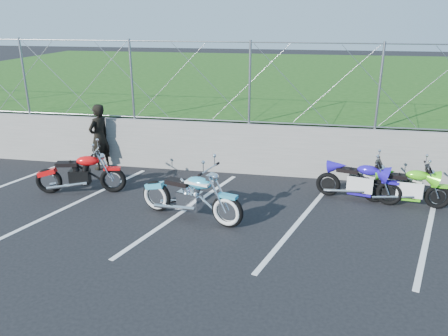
% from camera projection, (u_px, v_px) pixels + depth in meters
% --- Properties ---
extents(ground, '(90.00, 90.00, 0.00)m').
position_uv_depth(ground, '(171.00, 232.00, 8.20)').
color(ground, black).
rests_on(ground, ground).
extents(retaining_wall, '(30.00, 0.22, 1.30)m').
position_uv_depth(retaining_wall, '(210.00, 147.00, 11.23)').
color(retaining_wall, slate).
rests_on(retaining_wall, ground).
extents(grass_field, '(30.00, 20.00, 1.30)m').
position_uv_depth(grass_field, '(255.00, 86.00, 20.50)').
color(grass_field, '#1D4612').
rests_on(grass_field, ground).
extents(chain_link_fence, '(28.00, 0.03, 2.00)m').
position_uv_depth(chain_link_fence, '(209.00, 82.00, 10.67)').
color(chain_link_fence, gray).
rests_on(chain_link_fence, retaining_wall).
extents(parking_lines, '(18.29, 4.31, 0.01)m').
position_uv_depth(parking_lines, '(242.00, 214.00, 8.92)').
color(parking_lines, silver).
rests_on(parking_lines, ground).
extents(cruiser_turquoise, '(2.23, 0.85, 1.14)m').
position_uv_depth(cruiser_turquoise, '(192.00, 198.00, 8.59)').
color(cruiser_turquoise, black).
rests_on(cruiser_turquoise, ground).
extents(naked_orange, '(2.01, 0.71, 1.01)m').
position_uv_depth(naked_orange, '(82.00, 175.00, 9.87)').
color(naked_orange, black).
rests_on(naked_orange, ground).
extents(sportbike_green, '(1.78, 0.63, 0.92)m').
position_uv_depth(sportbike_green, '(408.00, 188.00, 9.22)').
color(sportbike_green, black).
rests_on(sportbike_green, ground).
extents(sportbike_blue, '(1.81, 0.67, 0.95)m').
position_uv_depth(sportbike_blue, '(360.00, 183.00, 9.47)').
color(sportbike_blue, black).
rests_on(sportbike_blue, ground).
extents(person_standing, '(0.61, 0.73, 1.72)m').
position_uv_depth(person_standing, '(99.00, 137.00, 11.30)').
color(person_standing, black).
rests_on(person_standing, ground).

